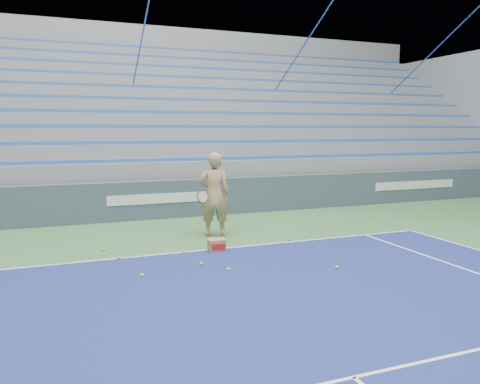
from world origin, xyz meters
name	(u,v)px	position (x,y,z in m)	size (l,w,h in m)	color
sponsor_barrier	(163,199)	(0.00, 15.88, 0.55)	(30.00, 0.32, 1.10)	#3C4A5C
bleachers	(133,134)	(0.00, 21.60, 2.36)	(31.00, 9.15, 7.30)	gray
tennis_player	(214,194)	(0.68, 13.16, 1.01)	(1.03, 0.96, 2.02)	tan
ball_box	(217,245)	(0.27, 11.75, 0.13)	(0.38, 0.30, 0.27)	#A57550
tennis_ball_0	(119,258)	(-1.73, 11.87, 0.03)	(0.07, 0.07, 0.07)	#C1F131
tennis_ball_1	(289,239)	(2.13, 12.07, 0.03)	(0.07, 0.07, 0.07)	#C1F131
tennis_ball_2	(142,275)	(-1.49, 10.55, 0.03)	(0.07, 0.07, 0.07)	#C1F131
tennis_ball_3	(229,269)	(0.04, 10.36, 0.03)	(0.07, 0.07, 0.07)	#C1F131
tennis_ball_4	(183,251)	(-0.42, 11.89, 0.03)	(0.07, 0.07, 0.07)	#C1F131
tennis_ball_5	(337,267)	(1.94, 9.74, 0.03)	(0.07, 0.07, 0.07)	#C1F131
tennis_ball_6	(201,264)	(-0.33, 10.88, 0.03)	(0.07, 0.07, 0.07)	#C1F131
tennis_ball_7	(104,249)	(-1.96, 12.66, 0.03)	(0.07, 0.07, 0.07)	#C1F131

